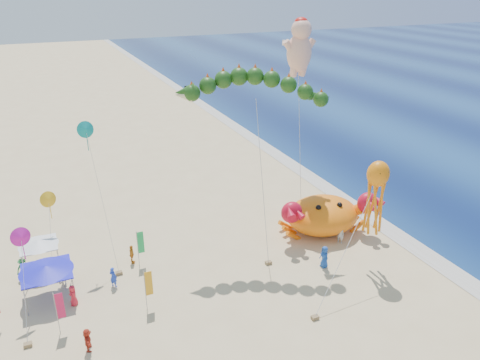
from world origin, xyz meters
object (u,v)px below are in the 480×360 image
at_px(crab_inflatable, 324,214).
at_px(cherub_kite, 300,46).
at_px(octopus_kite, 376,192).
at_px(dragon_kite, 254,92).
at_px(canopy_white, 38,243).
at_px(canopy_blue, 46,269).

distance_m(crab_inflatable, cherub_kite, 15.35).
xyz_separation_m(crab_inflatable, octopus_kite, (0.28, -6.10, 4.73)).
bearing_deg(dragon_kite, canopy_white, 169.68).
height_order(crab_inflatable, canopy_white, crab_inflatable).
bearing_deg(canopy_blue, canopy_white, 95.12).
bearing_deg(canopy_blue, octopus_kite, -13.95).
bearing_deg(cherub_kite, canopy_white, -174.60).
bearing_deg(octopus_kite, crab_inflatable, 92.61).
distance_m(dragon_kite, canopy_blue, 19.97).
bearing_deg(octopus_kite, cherub_kite, 89.76).
distance_m(octopus_kite, canopy_white, 26.41).
xyz_separation_m(cherub_kite, octopus_kite, (-0.05, -12.26, -9.32)).
height_order(crab_inflatable, cherub_kite, cherub_kite).
bearing_deg(crab_inflatable, dragon_kite, 173.50).
height_order(crab_inflatable, octopus_kite, octopus_kite).
bearing_deg(canopy_white, canopy_blue, -84.88).
xyz_separation_m(octopus_kite, canopy_blue, (-23.75, 5.90, -4.04)).
distance_m(crab_inflatable, octopus_kite, 7.72).
distance_m(cherub_kite, octopus_kite, 15.40).
height_order(cherub_kite, canopy_white, cherub_kite).
xyz_separation_m(cherub_kite, canopy_blue, (-23.80, -6.36, -13.37)).
height_order(canopy_blue, canopy_white, same).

